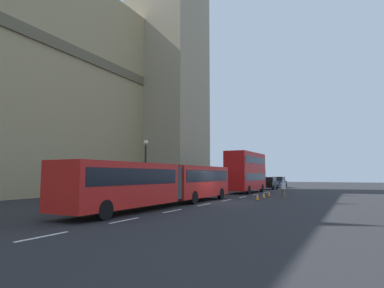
# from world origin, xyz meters

# --- Properties ---
(ground_plane) EXTENTS (160.00, 160.00, 0.00)m
(ground_plane) POSITION_xyz_m (0.00, 0.00, 0.00)
(ground_plane) COLOR #262628
(lane_centre_marking) EXTENTS (34.40, 0.16, 0.01)m
(lane_centre_marking) POSITION_xyz_m (-0.03, 0.00, 0.00)
(lane_centre_marking) COLOR silver
(lane_centre_marking) RESTS_ON ground_plane
(articulated_bus) EXTENTS (18.48, 2.54, 2.90)m
(articulated_bus) POSITION_xyz_m (-4.51, 1.99, 1.75)
(articulated_bus) COLOR red
(articulated_bus) RESTS_ON ground_plane
(double_decker_bus) EXTENTS (9.24, 2.54, 4.90)m
(double_decker_bus) POSITION_xyz_m (14.49, 2.00, 2.71)
(double_decker_bus) COLOR red
(double_decker_bus) RESTS_ON ground_plane
(sedan_lead) EXTENTS (4.40, 1.86, 1.85)m
(sedan_lead) POSITION_xyz_m (25.78, 1.81, 0.91)
(sedan_lead) COLOR black
(sedan_lead) RESTS_ON ground_plane
(sedan_trailing) EXTENTS (4.40, 1.86, 1.85)m
(sedan_trailing) POSITION_xyz_m (32.60, 1.77, 0.91)
(sedan_trailing) COLOR navy
(sedan_trailing) RESTS_ON ground_plane
(traffic_cone_west) EXTENTS (0.36, 0.36, 0.58)m
(traffic_cone_west) POSITION_xyz_m (3.56, -2.37, 0.28)
(traffic_cone_west) COLOR black
(traffic_cone_west) RESTS_ON ground_plane
(traffic_cone_middle) EXTENTS (0.36, 0.36, 0.58)m
(traffic_cone_middle) POSITION_xyz_m (6.24, -2.24, 0.28)
(traffic_cone_middle) COLOR black
(traffic_cone_middle) RESTS_ON ground_plane
(traffic_cone_east) EXTENTS (0.36, 0.36, 0.58)m
(traffic_cone_east) POSITION_xyz_m (8.89, -2.10, 0.28)
(traffic_cone_east) COLOR black
(traffic_cone_east) RESTS_ON ground_plane
(street_lamp) EXTENTS (0.44, 0.44, 5.27)m
(street_lamp) POSITION_xyz_m (-0.55, 6.50, 3.06)
(street_lamp) COLOR black
(street_lamp) RESTS_ON ground_plane
(pedestrian_near_cones) EXTENTS (0.44, 0.46, 1.69)m
(pedestrian_near_cones) POSITION_xyz_m (7.24, -3.86, 0.91)
(pedestrian_near_cones) COLOR #726651
(pedestrian_near_cones) RESTS_ON ground_plane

